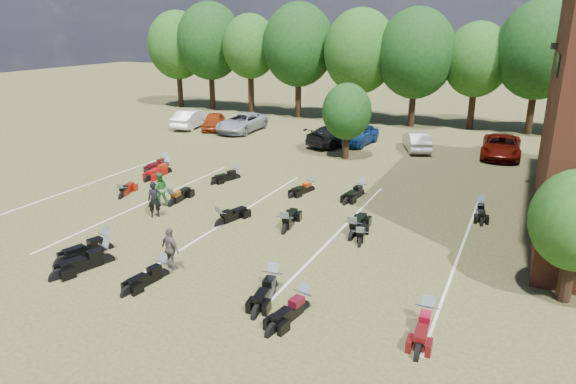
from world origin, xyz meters
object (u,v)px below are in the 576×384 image
Objects in this scene: person_black at (154,200)px; motorcycle_14 at (165,167)px; car_0 at (214,121)px; person_green at (160,189)px; motorcycle_7 at (122,198)px; car_4 at (359,134)px; person_grey at (170,249)px; motorcycle_3 at (106,263)px.

motorcycle_14 is (-5.17, 7.22, -0.83)m from person_black.
car_0 is 12.03m from motorcycle_14.
person_green reaches higher than motorcycle_7.
car_4 is 1.94× the size of motorcycle_14.
person_black is 3.73m from motorcycle_7.
car_4 reaches higher than motorcycle_14.
car_4 is at bearing -131.75° from motorcycle_7.
person_black is 5.69m from person_grey.
motorcycle_3 is (1.45, -4.66, -0.83)m from person_black.
person_grey is (0.17, -22.47, 0.06)m from car_4.
motorcycle_14 is at bearing -123.08° from car_4.
person_black is at bearing 81.69° from person_green.
car_0 is 2.01× the size of motorcycle_7.
person_black is at bearing -96.07° from car_4.
person_grey is 2.76m from motorcycle_3.
person_green is at bearing -99.48° from car_4.
car_0 is 0.93× the size of car_4.
car_4 is 17.69m from person_green.
person_green reaches higher than car_4.
person_black is 1.03× the size of person_grey.
person_black is at bearing 125.81° from motorcycle_3.
car_4 is 2.70× the size of person_grey.
motorcycle_14 is at bearing 137.67° from motorcycle_3.
person_black is 1.57m from person_green.
person_black is 0.83× the size of motorcycle_7.
motorcycle_7 is (-2.56, 0.05, -0.84)m from person_green.
person_grey is at bearing 93.32° from person_green.
motorcycle_3 reaches higher than motorcycle_7.
motorcycle_14 is (-6.62, 11.88, 0.00)m from motorcycle_3.
motorcycle_7 is at bearing -73.97° from motorcycle_14.
motorcycle_7 is (5.64, -17.19, -0.69)m from car_0.
person_green is (-0.79, 1.36, 0.01)m from person_black.
motorcycle_7 is (-3.35, 1.41, -0.83)m from person_black.
motorcycle_3 is 7.74m from motorcycle_7.
person_grey is 0.72× the size of motorcycle_14.
motorcycle_3 is at bearing -90.30° from car_0.
car_0 is 2.40× the size of person_green.
car_4 is 14.41m from motorcycle_14.
person_grey reaches higher than motorcycle_3.
person_green reaches higher than person_grey.
person_green reaches higher than motorcycle_3.
car_4 is 23.23m from motorcycle_3.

